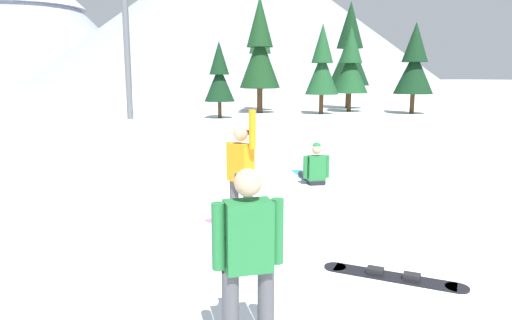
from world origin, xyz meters
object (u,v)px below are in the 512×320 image
object	(u,v)px
snowboarder_midground	(241,174)
pine_tree_slender	(219,76)
pine_tree_broad	(350,51)
pine_tree_young	(322,65)
loose_snowboard_far_spare	(393,276)
ski_lift_tower	(125,2)
pine_tree_tall	(260,50)
snowboarder_foreground	(248,260)
pine_tree_short	(260,56)
snowboarder_background	(314,168)
pine_tree_leaning	(350,65)
pine_tree_twin	(414,64)

from	to	relation	value
snowboarder_midground	pine_tree_slender	bearing A→B (deg)	74.21
pine_tree_broad	pine_tree_young	distance (m)	6.68
loose_snowboard_far_spare	ski_lift_tower	world-z (taller)	ski_lift_tower
snowboarder_midground	pine_tree_tall	distance (m)	25.30
snowboarder_foreground	pine_tree_broad	size ratio (longest dim) A/B	0.21
loose_snowboard_far_spare	pine_tree_short	world-z (taller)	pine_tree_short
snowboarder_midground	pine_tree_tall	bearing A→B (deg)	67.71
snowboarder_background	pine_tree_broad	xyz separation A→B (m)	(15.21, 22.67, 4.16)
snowboarder_background	pine_tree_broad	world-z (taller)	pine_tree_broad
pine_tree_slender	pine_tree_broad	bearing A→B (deg)	22.34
pine_tree_leaning	pine_tree_short	bearing A→B (deg)	145.60
pine_tree_short	pine_tree_tall	size ratio (longest dim) A/B	0.94
snowboarder_foreground	pine_tree_twin	bearing A→B (deg)	47.86
pine_tree_young	snowboarder_background	bearing A→B (deg)	-119.49
ski_lift_tower	pine_tree_young	bearing A→B (deg)	-3.13
pine_tree_leaning	ski_lift_tower	bearing A→B (deg)	-177.91
snowboarder_midground	pine_tree_young	distance (m)	24.73
pine_tree_short	pine_tree_young	distance (m)	5.62
pine_tree_short	pine_tree_twin	world-z (taller)	pine_tree_short
pine_tree_tall	pine_tree_short	bearing A→B (deg)	68.07
pine_tree_short	pine_tree_broad	xyz separation A→B (m)	(7.36, -0.59, 0.49)
snowboarder_background	pine_tree_tall	distance (m)	22.06
loose_snowboard_far_spare	pine_tree_broad	distance (m)	32.70
pine_tree_twin	ski_lift_tower	size ratio (longest dim) A/B	0.51
pine_tree_broad	pine_tree_slender	distance (m)	13.35
pine_tree_broad	pine_tree_slender	xyz separation A→B (m)	(-12.21, -5.02, -2.00)
pine_tree_young	pine_tree_leaning	distance (m)	3.23
pine_tree_short	pine_tree_twin	size ratio (longest dim) A/B	1.21
pine_tree_tall	pine_tree_twin	distance (m)	10.46
pine_tree_slender	ski_lift_tower	size ratio (longest dim) A/B	0.39
snowboarder_background	ski_lift_tower	distance (m)	20.12
pine_tree_short	pine_tree_twin	distance (m)	10.94
snowboarder_foreground	loose_snowboard_far_spare	distance (m)	2.54
pine_tree_slender	pine_tree_leaning	bearing A→B (deg)	10.32
pine_tree_tall	pine_tree_slender	distance (m)	5.13
loose_snowboard_far_spare	pine_tree_slender	distance (m)	23.27
loose_snowboard_far_spare	ski_lift_tower	distance (m)	24.91
pine_tree_short	pine_tree_tall	bearing A→B (deg)	-111.93
pine_tree_young	pine_tree_twin	distance (m)	6.25
pine_tree_leaning	pine_tree_twin	xyz separation A→B (m)	(2.95, -3.24, 0.02)
snowboarder_background	pine_tree_broad	size ratio (longest dim) A/B	0.22
snowboarder_midground	pine_tree_young	size ratio (longest dim) A/B	0.33
snowboarder_foreground	snowboarder_midground	bearing A→B (deg)	71.77
pine_tree_short	pine_tree_broad	world-z (taller)	pine_tree_broad
snowboarder_foreground	pine_tree_slender	size ratio (longest dim) A/B	0.37
loose_snowboard_far_spare	pine_tree_short	bearing A→B (deg)	71.56
pine_tree_leaning	loose_snowboard_far_spare	bearing A→B (deg)	-121.23
snowboarder_foreground	snowboarder_background	xyz separation A→B (m)	(3.81, 5.89, -0.56)
snowboarder_midground	pine_tree_young	xyz separation A→B (m)	(13.06, 20.87, 2.33)
pine_tree_short	pine_tree_young	world-z (taller)	pine_tree_short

